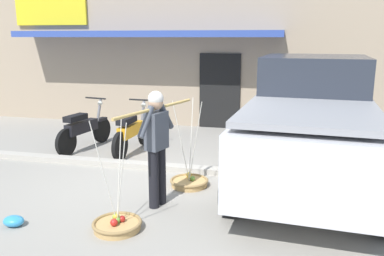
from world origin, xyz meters
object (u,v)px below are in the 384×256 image
parked_truck (311,123)px  plastic_litter_bag (14,221)px  fruit_vendor (157,141)px  motorcycle_second_in_row (132,132)px  fruit_basket_left_side (189,182)px  motorcycle_nearest_shop (84,129)px  fruit_basket_right_side (117,224)px

parked_truck → plastic_litter_bag: bearing=-146.0°
fruit_vendor → plastic_litter_bag: bearing=-146.5°
motorcycle_second_in_row → plastic_litter_bag: size_ratio=6.51×
fruit_basket_left_side → plastic_litter_bag: 2.72m
fruit_vendor → fruit_basket_left_side: size_ratio=1.20×
motorcycle_second_in_row → parked_truck: size_ratio=0.38×
motorcycle_nearest_shop → plastic_litter_bag: motorcycle_nearest_shop is taller
plastic_litter_bag → fruit_vendor: bearing=33.5°
motorcycle_nearest_shop → motorcycle_second_in_row: same height
fruit_basket_right_side → fruit_vendor: bearing=72.8°
fruit_basket_left_side → fruit_basket_right_side: 1.81m
fruit_vendor → motorcycle_second_in_row: (-1.39, 2.53, -0.53)m
fruit_vendor → fruit_basket_right_side: (-0.27, -0.86, -0.90)m
motorcycle_nearest_shop → plastic_litter_bag: 3.74m
motorcycle_second_in_row → parked_truck: 3.76m
fruit_basket_left_side → plastic_litter_bag: bearing=-134.3°
motorcycle_second_in_row → plastic_litter_bag: (-0.24, -3.61, -0.38)m
parked_truck → plastic_litter_bag: parked_truck is taller
fruit_basket_right_side → motorcycle_second_in_row: bearing=108.3°
fruit_basket_right_side → plastic_litter_bag: (-1.36, -0.22, -0.01)m
motorcycle_nearest_shop → parked_truck: 4.86m
fruit_basket_right_side → fruit_basket_left_side: bearing=72.8°
motorcycle_nearest_shop → fruit_basket_right_side: bearing=-56.4°
fruit_vendor → motorcycle_nearest_shop: (-2.53, 2.53, -0.53)m
motorcycle_nearest_shop → motorcycle_second_in_row: size_ratio=0.99×
fruit_basket_left_side → motorcycle_second_in_row: size_ratio=0.80×
motorcycle_second_in_row → plastic_litter_bag: bearing=-93.8°
parked_truck → motorcycle_second_in_row: bearing=163.8°
fruit_vendor → motorcycle_nearest_shop: fruit_vendor is taller
fruit_basket_right_side → parked_truck: parked_truck is taller
fruit_vendor → fruit_basket_left_side: 1.28m
parked_truck → fruit_basket_left_side: bearing=-162.0°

